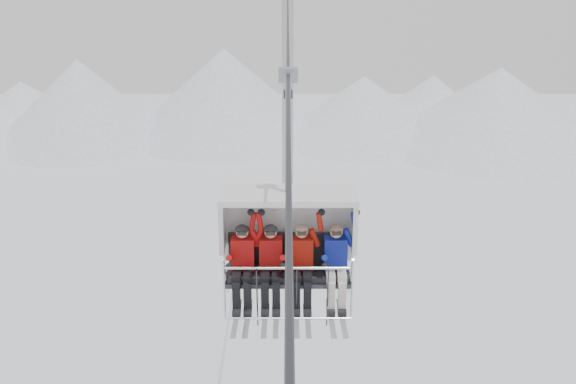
{
  "coord_description": "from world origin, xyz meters",
  "views": [
    {
      "loc": [
        -0.01,
        -12.8,
        15.34
      ],
      "look_at": [
        0.0,
        0.0,
        10.76
      ],
      "focal_mm": 45.0,
      "sensor_mm": 36.0,
      "label": 1
    }
  ],
  "objects_px": {
    "skier_far_left": "(243,263)",
    "skier_center_right": "(302,263)",
    "skier_far_right": "(336,263)",
    "lift_tower_right": "(288,138)",
    "skier_center_left": "(271,263)",
    "chairlift_carrier": "(288,231)"
  },
  "relations": [
    {
      "from": "skier_far_left",
      "to": "skier_center_right",
      "type": "relative_size",
      "value": 1.0
    },
    {
      "from": "skier_far_left",
      "to": "skier_far_right",
      "type": "height_order",
      "value": "same"
    },
    {
      "from": "lift_tower_right",
      "to": "skier_far_left",
      "type": "relative_size",
      "value": 7.99
    },
    {
      "from": "lift_tower_right",
      "to": "skier_far_right",
      "type": "height_order",
      "value": "lift_tower_right"
    },
    {
      "from": "skier_far_right",
      "to": "skier_far_left",
      "type": "bearing_deg",
      "value": 180.0
    },
    {
      "from": "skier_far_right",
      "to": "skier_center_left",
      "type": "bearing_deg",
      "value": 180.0
    },
    {
      "from": "skier_far_left",
      "to": "skier_center_left",
      "type": "bearing_deg",
      "value": 0.0
    },
    {
      "from": "skier_far_left",
      "to": "skier_center_left",
      "type": "height_order",
      "value": "same"
    },
    {
      "from": "lift_tower_right",
      "to": "skier_far_left",
      "type": "height_order",
      "value": "lift_tower_right"
    },
    {
      "from": "chairlift_carrier",
      "to": "skier_center_left",
      "type": "bearing_deg",
      "value": -133.37
    },
    {
      "from": "chairlift_carrier",
      "to": "skier_far_left",
      "type": "height_order",
      "value": "chairlift_carrier"
    },
    {
      "from": "chairlift_carrier",
      "to": "skier_far_left",
      "type": "bearing_deg",
      "value": -158.12
    },
    {
      "from": "skier_center_left",
      "to": "skier_far_right",
      "type": "height_order",
      "value": "same"
    },
    {
      "from": "skier_far_right",
      "to": "skier_center_right",
      "type": "bearing_deg",
      "value": 180.0
    },
    {
      "from": "chairlift_carrier",
      "to": "skier_far_right",
      "type": "height_order",
      "value": "chairlift_carrier"
    },
    {
      "from": "chairlift_carrier",
      "to": "skier_far_left",
      "type": "distance_m",
      "value": 0.94
    },
    {
      "from": "lift_tower_right",
      "to": "skier_center_right",
      "type": "height_order",
      "value": "lift_tower_right"
    },
    {
      "from": "lift_tower_right",
      "to": "skier_center_left",
      "type": "height_order",
      "value": "lift_tower_right"
    },
    {
      "from": "skier_center_left",
      "to": "skier_center_right",
      "type": "xyz_separation_m",
      "value": [
        0.51,
        0.0,
        0.0
      ]
    },
    {
      "from": "skier_center_left",
      "to": "skier_center_right",
      "type": "bearing_deg",
      "value": 0.0
    },
    {
      "from": "chairlift_carrier",
      "to": "lift_tower_right",
      "type": "bearing_deg",
      "value": 90.0
    },
    {
      "from": "skier_far_right",
      "to": "chairlift_carrier",
      "type": "bearing_deg",
      "value": 159.06
    }
  ]
}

